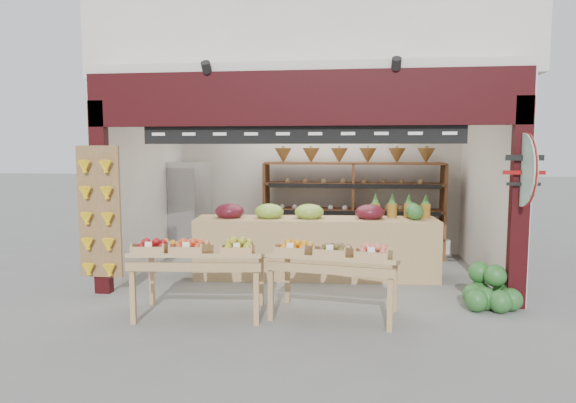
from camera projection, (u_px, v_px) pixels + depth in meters
The scene contains 11 objects.
ground at pixel (306, 280), 7.89m from camera, with size 60.00×60.00×0.00m, color slate.
shop_structure at pixel (315, 40), 9.07m from camera, with size 6.36×5.12×5.40m.
banana_board at pixel (98, 215), 6.95m from camera, with size 0.60×0.15×1.80m.
gift_sign at pixel (524, 170), 6.24m from camera, with size 0.04×0.93×0.92m.
back_shelving at pixel (353, 189), 9.47m from camera, with size 3.30×0.54×2.02m.
refrigerator at pixel (188, 208), 9.69m from camera, with size 0.68×0.68×1.76m, color silver.
cardboard_stack at pixel (249, 257), 8.25m from camera, with size 1.05×0.77×0.72m.
mid_counter at pixel (315, 245), 7.98m from camera, with size 3.77×0.98×1.16m.
display_table_left at pixel (192, 252), 6.21m from camera, with size 1.61×1.00×0.99m.
display_table_right at pixel (335, 255), 6.11m from camera, with size 1.60×1.05×0.97m.
watermelon_pile at pixel (491, 292), 6.50m from camera, with size 0.77×0.72×0.55m.
Camera 1 is at (0.67, -7.70, 2.02)m, focal length 32.00 mm.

